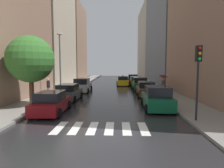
% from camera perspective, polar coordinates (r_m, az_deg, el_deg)
% --- Properties ---
extents(ground_plane, '(28.00, 72.00, 0.04)m').
position_cam_1_polar(ground_plane, '(32.85, 0.22, -0.55)').
color(ground_plane, '#242426').
extents(sidewalk_left, '(3.00, 72.00, 0.15)m').
position_cam_1_polar(sidewalk_left, '(33.65, -10.92, -0.35)').
color(sidewalk_left, gray).
rests_on(sidewalk_left, ground).
extents(sidewalk_right, '(3.00, 72.00, 0.15)m').
position_cam_1_polar(sidewalk_right, '(33.30, 11.47, -0.42)').
color(sidewalk_right, gray).
rests_on(sidewalk_right, ground).
extents(crosswalk_stripes, '(4.95, 2.20, 0.01)m').
position_cam_1_polar(crosswalk_stripes, '(10.53, -3.27, -12.89)').
color(crosswalk_stripes, silver).
rests_on(crosswalk_stripes, ground).
extents(building_left_mid, '(6.00, 14.12, 24.78)m').
position_cam_1_polar(building_left_mid, '(37.09, -18.01, 19.18)').
color(building_left_mid, '#B2A38C').
rests_on(building_left_mid, ground).
extents(building_left_far, '(6.00, 13.31, 18.36)m').
position_cam_1_polar(building_left_far, '(50.34, -12.15, 11.83)').
color(building_left_far, '#8C6B56').
rests_on(building_left_far, ground).
extents(building_right_mid, '(6.00, 20.44, 20.34)m').
position_cam_1_polar(building_right_mid, '(41.53, 16.38, 14.55)').
color(building_right_mid, slate).
rests_on(building_right_mid, ground).
extents(building_right_far, '(6.00, 20.70, 21.08)m').
position_cam_1_polar(building_right_far, '(62.12, 11.39, 11.82)').
color(building_right_far, '#B2A38C').
rests_on(building_right_far, ground).
extents(parked_car_left_nearest, '(2.13, 4.30, 1.54)m').
position_cam_1_polar(parked_car_left_nearest, '(14.21, -17.52, -5.36)').
color(parked_car_left_nearest, maroon).
rests_on(parked_car_left_nearest, ground).
extents(parked_car_left_second, '(2.19, 4.32, 1.58)m').
position_cam_1_polar(parked_car_left_second, '(19.23, -12.78, -2.49)').
color(parked_car_left_second, '#474C51').
rests_on(parked_car_left_second, ground).
extents(parked_car_left_third, '(2.11, 4.73, 1.77)m').
position_cam_1_polar(parked_car_left_third, '(25.30, -8.77, -0.42)').
color(parked_car_left_third, '#B2B7BF').
rests_on(parked_car_left_third, ground).
extents(parked_car_right_nearest, '(2.23, 4.49, 1.78)m').
position_cam_1_polar(parked_car_right_nearest, '(15.23, 13.16, -4.18)').
color(parked_car_right_nearest, '#0C4C2D').
rests_on(parked_car_right_nearest, ground).
extents(parked_car_right_second, '(2.14, 4.58, 1.61)m').
position_cam_1_polar(parked_car_right_second, '(21.83, 9.94, -1.49)').
color(parked_car_right_second, brown).
rests_on(parked_car_right_second, ground).
extents(parked_car_right_third, '(2.16, 4.59, 1.78)m').
position_cam_1_polar(parked_car_right_third, '(27.09, 8.18, -0.03)').
color(parked_car_right_third, '#0C4C2D').
rests_on(parked_car_right_third, ground).
extents(parked_car_right_fourth, '(2.09, 4.47, 1.64)m').
position_cam_1_polar(parked_car_right_fourth, '(32.44, 7.00, 0.73)').
color(parked_car_right_fourth, maroon).
rests_on(parked_car_right_fourth, ground).
extents(parked_car_right_fifth, '(2.18, 4.21, 1.77)m').
position_cam_1_polar(parked_car_right_fifth, '(37.64, 6.12, 1.44)').
color(parked_car_right_fifth, '#0C4C2D').
rests_on(parked_car_right_fifth, ground).
extents(taxi_midroad, '(2.14, 4.62, 1.81)m').
position_cam_1_polar(taxi_midroad, '(33.65, 3.15, 0.92)').
color(taxi_midroad, yellow).
rests_on(taxi_midroad, ground).
extents(pedestrian_foreground, '(0.36, 0.36, 1.86)m').
position_cam_1_polar(pedestrian_foreground, '(21.69, -18.31, -0.71)').
color(pedestrian_foreground, gray).
rests_on(pedestrian_foreground, sidewalk_left).
extents(pedestrian_near_tree, '(1.09, 1.09, 1.96)m').
position_cam_1_polar(pedestrian_near_tree, '(23.99, 15.16, 1.05)').
color(pedestrian_near_tree, navy).
rests_on(pedestrian_near_tree, sidewalk_right).
extents(pedestrian_by_kerb, '(1.04, 1.04, 2.02)m').
position_cam_1_polar(pedestrian_by_kerb, '(23.25, 14.88, 0.98)').
color(pedestrian_by_kerb, gray).
rests_on(pedestrian_by_kerb, sidewalk_right).
extents(pedestrian_far_side, '(0.93, 0.93, 1.99)m').
position_cam_1_polar(pedestrian_far_side, '(26.72, 14.68, 1.35)').
color(pedestrian_far_side, '#38513D').
rests_on(pedestrian_far_side, sidewalk_right).
extents(street_tree_left, '(3.67, 3.67, 5.53)m').
position_cam_1_polar(street_tree_left, '(16.47, -22.98, 6.73)').
color(street_tree_left, '#513823').
rests_on(street_tree_left, sidewalk_left).
extents(traffic_light_right_corner, '(0.30, 0.42, 4.30)m').
position_cam_1_polar(traffic_light_right_corner, '(12.00, 24.17, 4.81)').
color(traffic_light_right_corner, black).
rests_on(traffic_light_right_corner, sidewalk_right).
extents(lamp_post_left, '(0.60, 0.28, 6.81)m').
position_cam_1_polar(lamp_post_left, '(22.31, -15.13, 7.10)').
color(lamp_post_left, '#595B60').
rests_on(lamp_post_left, sidewalk_left).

